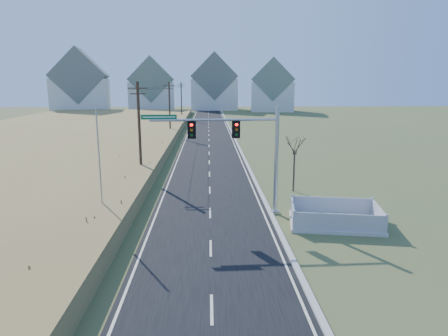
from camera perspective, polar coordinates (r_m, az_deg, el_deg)
ground at (r=24.07m, az=-1.95°, el=-9.60°), size 260.00×260.00×0.00m
road at (r=72.91m, az=-2.19°, el=5.11°), size 8.00×180.00×0.06m
curb at (r=73.02m, az=1.08°, el=5.18°), size 0.30×180.00×0.18m
reed_marsh at (r=67.31m, az=-23.12°, el=4.10°), size 38.00×110.00×1.30m
utility_pole_near at (r=38.15m, az=-12.00°, el=5.50°), size 1.80×0.26×9.00m
utility_pole_mid at (r=67.80m, az=-7.78°, el=8.43°), size 1.80×0.26×9.00m
utility_pole_far at (r=97.67m, az=-6.11°, el=9.57°), size 1.80×0.26×9.00m
condo_nw at (r=128.12m, az=-19.85°, el=10.87°), size 17.69×13.38×19.05m
condo_nnw at (r=131.61m, az=-10.28°, el=11.06°), size 14.93×11.17×17.03m
condo_n at (r=134.39m, az=-1.40°, el=11.55°), size 15.27×10.20×18.54m
condo_ne at (r=127.97m, az=6.90°, el=11.10°), size 14.12×10.51×16.52m
traffic_signal_mast at (r=26.73m, az=3.57°, el=2.61°), size 9.24×0.66×7.35m
fence_enclosure at (r=26.73m, az=15.53°, el=-7.20°), size 6.21×4.75×1.28m
open_sign at (r=26.00m, az=10.91°, el=-7.43°), size 0.46×0.13×0.57m
flagpole at (r=26.68m, az=-17.25°, el=-1.17°), size 0.34×0.34×7.58m
bare_tree at (r=33.18m, az=10.10°, el=3.39°), size 1.86×1.86×4.94m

